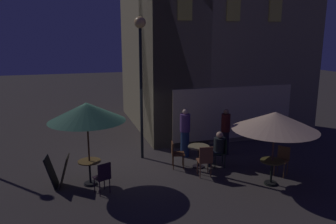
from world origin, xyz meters
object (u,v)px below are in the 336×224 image
at_px(menu_sandwich_board, 58,172).
at_px(patron_standing_2, 185,133).
at_px(cafe_table_2, 199,152).
at_px(patron_standing_1, 225,132).
at_px(cafe_table_1, 272,167).
at_px(cafe_chair_2, 222,149).
at_px(cafe_chair_3, 175,152).
at_px(street_lamp_near_corner, 141,55).
at_px(cafe_chair_1, 282,158).
at_px(patron_seated_0, 218,147).
at_px(cafe_chair_0, 103,175).
at_px(cafe_table_0, 90,168).
at_px(cafe_chair_4, 205,159).
at_px(patio_umbrella_0, 87,112).
at_px(patio_umbrella_1, 275,121).

distance_m(menu_sandwich_board, patron_standing_2, 4.59).
bearing_deg(cafe_table_2, patron_standing_1, 32.52).
xyz_separation_m(cafe_table_1, cafe_chair_2, (-0.79, 1.70, 0.07)).
bearing_deg(cafe_chair_3, street_lamp_near_corner, 138.21).
bearing_deg(cafe_chair_1, cafe_table_1, 0.00).
bearing_deg(patron_seated_0, cafe_chair_3, -0.80).
bearing_deg(menu_sandwich_board, cafe_chair_0, -24.34).
xyz_separation_m(menu_sandwich_board, patron_seated_0, (5.08, 0.15, 0.21)).
height_order(cafe_table_0, patron_seated_0, patron_seated_0).
bearing_deg(menu_sandwich_board, patron_standing_1, 20.47).
bearing_deg(cafe_chair_4, cafe_table_1, -114.66).
height_order(street_lamp_near_corner, cafe_chair_0, street_lamp_near_corner).
distance_m(cafe_chair_1, cafe_chair_3, 3.39).
xyz_separation_m(menu_sandwich_board, patron_standing_2, (4.36, 1.39, 0.41)).
distance_m(cafe_chair_1, patron_standing_2, 3.43).
height_order(patio_umbrella_0, patron_seated_0, patio_umbrella_0).
xyz_separation_m(menu_sandwich_board, cafe_table_1, (6.01, -1.58, 0.04)).
bearing_deg(patio_umbrella_0, cafe_table_0, 0.00).
xyz_separation_m(patio_umbrella_1, cafe_chair_1, (0.71, 0.50, -1.36)).
bearing_deg(patron_standing_1, cafe_table_0, -179.20).
xyz_separation_m(street_lamp_near_corner, cafe_table_2, (1.61, -1.40, -3.13)).
height_order(patio_umbrella_1, patron_seated_0, patio_umbrella_1).
bearing_deg(cafe_chair_1, menu_sandwich_board, -44.24).
bearing_deg(cafe_chair_3, cafe_table_0, -156.47).
xyz_separation_m(street_lamp_near_corner, patron_standing_2, (1.52, -0.28, -2.77)).
bearing_deg(patio_umbrella_1, cafe_table_1, 0.00).
bearing_deg(patron_seated_0, patio_umbrella_0, 14.54).
height_order(cafe_table_0, cafe_chair_4, cafe_chair_4).
bearing_deg(street_lamp_near_corner, patron_seated_0, -34.34).
relative_size(street_lamp_near_corner, patio_umbrella_1, 2.02).
bearing_deg(patron_seated_0, cafe_chair_0, 25.39).
bearing_deg(menu_sandwich_board, cafe_chair_2, 10.44).
distance_m(street_lamp_near_corner, cafe_table_1, 5.51).
xyz_separation_m(menu_sandwich_board, cafe_chair_0, (1.21, -0.80, 0.07)).
xyz_separation_m(cafe_chair_4, patron_standing_2, (0.02, 1.92, 0.28)).
height_order(menu_sandwich_board, cafe_chair_4, cafe_chair_4).
xyz_separation_m(cafe_chair_4, patron_standing_1, (1.51, 1.70, 0.26)).
bearing_deg(street_lamp_near_corner, cafe_chair_3, -54.95).
bearing_deg(cafe_table_1, patron_standing_2, 119.07).
relative_size(street_lamp_near_corner, cafe_chair_4, 4.92).
relative_size(cafe_table_0, cafe_table_1, 1.00).
relative_size(menu_sandwich_board, cafe_chair_2, 0.94).
bearing_deg(cafe_table_0, cafe_chair_0, -67.14).
xyz_separation_m(cafe_chair_3, patron_standing_1, (2.15, 0.72, 0.32)).
bearing_deg(street_lamp_near_corner, cafe_table_0, -138.30).
relative_size(cafe_table_0, patron_standing_2, 0.42).
bearing_deg(patron_standing_2, cafe_chair_2, 55.27).
xyz_separation_m(cafe_table_0, cafe_chair_2, (4.32, 0.18, 0.08)).
bearing_deg(cafe_table_2, patron_seated_0, -11.68).
bearing_deg(patio_umbrella_0, menu_sandwich_board, 175.97).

